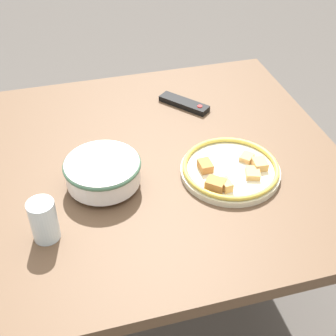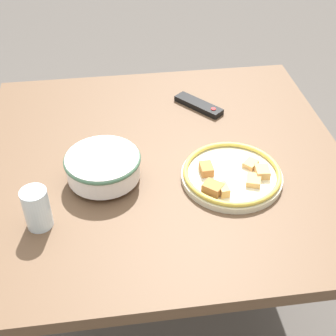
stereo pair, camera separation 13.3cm
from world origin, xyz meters
The scene contains 6 objects.
ground_plane centered at (0.00, 0.00, 0.00)m, with size 8.00×8.00×0.00m, color #4C4742.
dining_table centered at (0.00, 0.00, 0.65)m, with size 1.12×1.08×0.73m.
noodle_bowl centered at (-0.18, -0.08, 0.78)m, with size 0.22×0.22×0.08m.
food_plate centered at (0.18, -0.13, 0.75)m, with size 0.29×0.29×0.05m.
tv_remote centered at (0.16, 0.26, 0.74)m, with size 0.16×0.17×0.02m.
drinking_glass centered at (-0.36, -0.24, 0.79)m, with size 0.07×0.07×0.12m.
Camera 2 is at (-0.14, -1.13, 1.63)m, focal length 50.00 mm.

